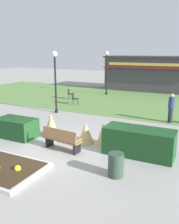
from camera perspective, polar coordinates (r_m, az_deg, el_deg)
The scene contains 16 objects.
ground_plane at distance 10.48m, azimuth -5.63°, elevation -8.47°, with size 80.00×80.00×0.00m, color #999691.
lawn_patch at distance 20.72m, azimuth 11.46°, elevation 2.67°, with size 36.00×12.00×0.01m, color #5B8442.
park_bench at distance 10.13m, azimuth -6.60°, elevation -6.38°, with size 1.75×0.70×0.95m.
hedge_left at distance 12.12m, azimuth -16.83°, elevation -3.57°, with size 1.91×1.10×0.92m, color #19421E.
hedge_right at distance 9.78m, azimuth 11.55°, elevation -6.92°, with size 2.73×1.10×1.10m, color #19421E.
ornamental_grass_behind_left at distance 11.78m, azimuth -8.98°, elevation -3.07°, with size 0.77×0.77×1.14m, color tan.
ornamental_grass_behind_right at distance 10.63m, azimuth 3.26°, elevation -5.10°, with size 0.61×0.61×1.04m, color tan.
ornamental_grass_behind_center at distance 10.80m, azimuth -0.86°, elevation -4.99°, with size 0.76×0.76×0.96m, color tan.
lamppost_mid at distance 16.05m, azimuth -8.07°, elevation 8.72°, with size 0.36×0.36×4.03m.
lamppost_far at distance 22.97m, azimuth 4.08°, elevation 10.40°, with size 0.36×0.36×4.03m.
trash_bin at distance 8.16m, azimuth 6.24°, elevation -12.26°, with size 0.52×0.52×0.80m, color #2D4233.
food_kiosk at distance 26.45m, azimuth 15.48°, elevation 8.77°, with size 10.45×4.18×3.55m.
cafe_chair_east at distance 20.94m, azimuth -4.66°, elevation 4.48°, with size 0.55×0.55×0.89m.
cafe_chair_center at distance 18.78m, azimuth -3.62°, elevation 3.38°, with size 0.53×0.53×0.89m.
person_strolling at distance 14.61m, azimuth 18.66°, elevation 0.90°, with size 0.34×0.34×1.69m.
parked_car_west_slot at distance 35.63m, azimuth 12.65°, elevation 8.34°, with size 4.30×2.25×1.20m.
Camera 1 is at (5.21, -8.16, 4.01)m, focal length 38.83 mm.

